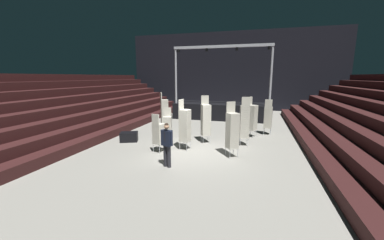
# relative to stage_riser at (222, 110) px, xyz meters

# --- Properties ---
(ground_plane) EXTENTS (22.00, 30.00, 0.10)m
(ground_plane) POSITION_rel_stage_riser_xyz_m (0.00, -9.11, -0.77)
(ground_plane) COLOR gray
(arena_end_wall) EXTENTS (22.00, 0.30, 8.00)m
(arena_end_wall) POSITION_rel_stage_riser_xyz_m (0.00, 5.89, 3.28)
(arena_end_wall) COLOR black
(arena_end_wall) RESTS_ON ground_plane
(bleacher_bank_left) EXTENTS (6.00, 24.00, 3.60)m
(bleacher_bank_left) POSITION_rel_stage_riser_xyz_m (-8.00, -8.11, 1.08)
(bleacher_bank_left) COLOR black
(bleacher_bank_left) RESTS_ON ground_plane
(stage_riser) EXTENTS (7.79, 2.69, 5.75)m
(stage_riser) POSITION_rel_stage_riser_xyz_m (0.00, 0.00, 0.00)
(stage_riser) COLOR black
(stage_riser) RESTS_ON ground_plane
(man_with_tie) EXTENTS (0.57, 0.35, 1.73)m
(man_with_tie) POSITION_rel_stage_riser_xyz_m (-0.47, -10.96, 0.26)
(man_with_tie) COLOR black
(man_with_tie) RESTS_ON ground_plane
(chair_stack_front_left) EXTENTS (0.60, 0.60, 2.31)m
(chair_stack_front_left) POSITION_rel_stage_riser_xyz_m (2.54, -5.40, 0.43)
(chair_stack_front_left) COLOR #B2B5BA
(chair_stack_front_left) RESTS_ON ground_plane
(chair_stack_front_right) EXTENTS (0.61, 0.61, 2.48)m
(chair_stack_front_right) POSITION_rel_stage_riser_xyz_m (-2.90, -5.38, 0.51)
(chair_stack_front_right) COLOR #B2B5BA
(chair_stack_front_right) RESTS_ON ground_plane
(chair_stack_mid_left) EXTENTS (0.52, 0.52, 2.39)m
(chair_stack_mid_left) POSITION_rel_stage_riser_xyz_m (-0.46, -8.71, 0.47)
(chair_stack_mid_left) COLOR #B2B5BA
(chair_stack_mid_left) RESTS_ON ground_plane
(chair_stack_mid_right) EXTENTS (0.51, 0.51, 2.48)m
(chair_stack_mid_right) POSITION_rel_stage_riser_xyz_m (2.21, -7.26, 0.51)
(chair_stack_mid_right) COLOR #B2B5BA
(chair_stack_mid_right) RESTS_ON ground_plane
(chair_stack_mid_centre) EXTENTS (0.56, 0.56, 1.79)m
(chair_stack_mid_centre) POSITION_rel_stage_riser_xyz_m (-1.50, -9.41, 0.18)
(chair_stack_mid_centre) COLOR #B2B5BA
(chair_stack_mid_centre) RESTS_ON ground_plane
(chair_stack_rear_left) EXTENTS (0.60, 0.60, 2.48)m
(chair_stack_rear_left) POSITION_rel_stage_riser_xyz_m (0.23, -7.29, 0.51)
(chair_stack_rear_left) COLOR #B2B5BA
(chair_stack_rear_left) RESTS_ON ground_plane
(chair_stack_rear_right) EXTENTS (0.54, 0.54, 1.79)m
(chair_stack_rear_right) POSITION_rel_stage_riser_xyz_m (-1.84, -7.53, 0.18)
(chair_stack_rear_right) COLOR #B2B5BA
(chair_stack_rear_right) RESTS_ON ground_plane
(chair_stack_rear_centre) EXTENTS (0.49, 0.49, 2.14)m
(chair_stack_rear_centre) POSITION_rel_stage_riser_xyz_m (3.44, -4.60, 0.34)
(chair_stack_rear_centre) COLOR #B2B5BA
(chair_stack_rear_centre) RESTS_ON ground_plane
(chair_stack_aisle_left) EXTENTS (0.61, 0.61, 2.39)m
(chair_stack_aisle_left) POSITION_rel_stage_riser_xyz_m (1.80, -9.14, 0.47)
(chair_stack_aisle_left) COLOR #B2B5BA
(chair_stack_aisle_left) RESTS_ON ground_plane
(equipment_road_case) EXTENTS (1.06, 0.90, 0.51)m
(equipment_road_case) POSITION_rel_stage_riser_xyz_m (-3.77, -8.24, -0.47)
(equipment_road_case) COLOR black
(equipment_road_case) RESTS_ON ground_plane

